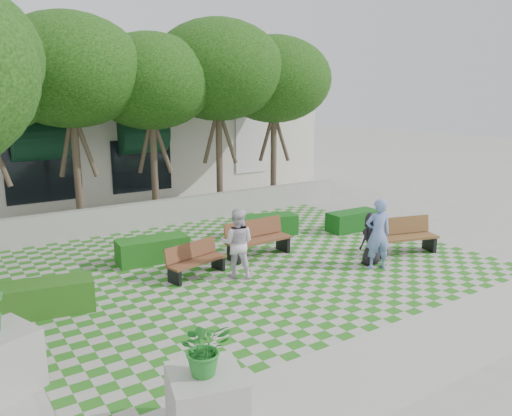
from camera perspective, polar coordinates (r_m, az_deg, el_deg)
ground at (r=13.02m, az=1.86°, el=-7.52°), size 90.00×90.00×0.00m
lawn at (r=13.80m, az=-0.57°, el=-6.30°), size 12.00×12.00×0.00m
sidewalk_south at (r=9.92m, az=18.45°, el=-14.99°), size 16.00×2.00×0.01m
retaining_wall at (r=18.08m, az=-9.65°, el=-0.38°), size 15.00×0.36×0.90m
bench_east at (r=15.15m, az=16.46°, el=-3.14°), size 2.07×1.16×1.03m
bench_mid at (r=14.27m, az=0.19°, el=-3.58°), size 1.98×0.72×1.03m
bench_west at (r=12.83m, az=-6.95°, el=-5.98°), size 1.70×0.90×0.85m
hedge_east at (r=17.35m, az=11.01°, el=-1.43°), size 1.87×0.80×0.65m
hedge_midright at (r=16.40m, az=1.33°, el=-1.99°), size 2.03×1.18×0.67m
hedge_midleft at (r=14.12m, az=-11.73°, el=-4.70°), size 1.98×0.92×0.67m
hedge_west at (r=11.59m, az=-22.97°, el=-9.40°), size 2.08×1.14×0.69m
planter_front at (r=7.07m, az=-5.74°, el=-20.12°), size 1.17×1.17×1.70m
person_blue at (r=13.50m, az=13.75°, el=-2.91°), size 0.82×0.69×1.90m
person_dark at (r=13.86m, az=13.06°, el=-3.44°), size 0.72×0.48×1.44m
person_white at (r=12.55m, az=-2.15°, el=-4.03°), size 1.09×1.07×1.77m
tree_row at (r=16.73m, az=-15.92°, el=14.60°), size 17.70×13.40×7.41m
building at (r=25.39m, az=-15.31°, el=7.84°), size 18.00×8.92×5.15m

